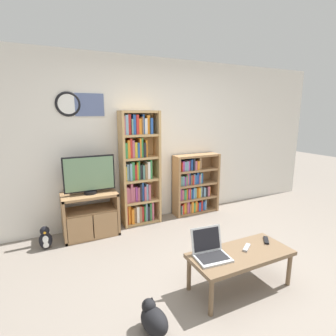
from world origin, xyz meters
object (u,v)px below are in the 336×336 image
Objects in this scene: bookshelf_short at (193,186)px; penguin_figurine at (45,239)px; remote_far_from_laptop at (247,247)px; coffee_table at (241,256)px; bookshelf_tall at (138,170)px; cat at (154,319)px; television at (89,175)px; remote_near_laptop at (266,240)px; tv_stand at (91,214)px; laptop at (210,250)px.

bookshelf_short is 2.45m from penguin_figurine.
remote_far_from_laptop is 0.51× the size of penguin_figurine.
remote_far_from_laptop reaches higher than coffee_table.
cat is (-0.63, -2.12, -0.77)m from bookshelf_tall.
coffee_table is (1.13, -1.87, -0.56)m from television.
remote_near_laptop is 0.30m from remote_far_from_laptop.
bookshelf_short is 2.02m from remote_far_from_laptop.
tv_stand is 0.73× the size of coffee_table.
tv_stand reaches higher than cat.
laptop is (0.81, -1.79, -0.45)m from television.
television reaches higher than bookshelf_short.
penguin_figurine is at bearing 100.36° from cat.
bookshelf_short reaches higher than coffee_table.
bookshelf_short is 6.95× the size of remote_near_laptop.
penguin_figurine is at bearing -169.08° from bookshelf_tall.
penguin_figurine is at bearing 136.62° from laptop.
laptop is (0.83, -1.78, 0.14)m from tv_stand.
cat is (-1.00, -0.13, -0.23)m from coffee_table.
laptop is at bearing -116.71° from bookshelf_short.
bookshelf_short is 2.71m from cat.
tv_stand is 5.07× the size of remote_near_laptop.
coffee_table is 3.03× the size of laptop.
penguin_figurine is at bearing -166.56° from tv_stand.
remote_near_laptop is (-0.23, -1.92, -0.10)m from bookshelf_short.
tv_stand reaches higher than remote_far_from_laptop.
bookshelf_tall reaches higher than remote_far_from_laptop.
cat is at bearing -132.11° from remote_near_laptop.
remote_near_laptop is 0.96× the size of remote_far_from_laptop.
tv_stand is 1.50× the size of cat.
television is 4.49× the size of remote_far_from_laptop.
bookshelf_tall is at bearing 10.92° from penguin_figurine.
coffee_table is at bearing -8.69° from laptop.
bookshelf_short is at bearing 6.43° from penguin_figurine.
remote_far_from_laptop is (0.43, -0.04, -0.06)m from laptop.
television is 2.15m from cat.
bookshelf_short reaches higher than tv_stand.
bookshelf_short is 3.40× the size of penguin_figurine.
remote_near_laptop is (0.41, 0.06, 0.05)m from coffee_table.
bookshelf_short is at bearing 123.22° from remote_near_laptop.
laptop is 0.68× the size of cat.
television reaches higher than tv_stand.
penguin_figurine is at bearing -173.57° from bookshelf_short.
remote_near_laptop is 0.49× the size of penguin_figurine.
television reaches higher than coffee_table.
penguin_figurine is (-1.87, 1.68, -0.26)m from remote_far_from_laptop.
bookshelf_tall is 11.85× the size of remote_near_laptop.
bookshelf_short is at bearing 68.51° from laptop.
remote_near_laptop is at bearing 8.85° from coffee_table.
bookshelf_short reaches higher than penguin_figurine.
remote_near_laptop is 2.74m from penguin_figurine.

